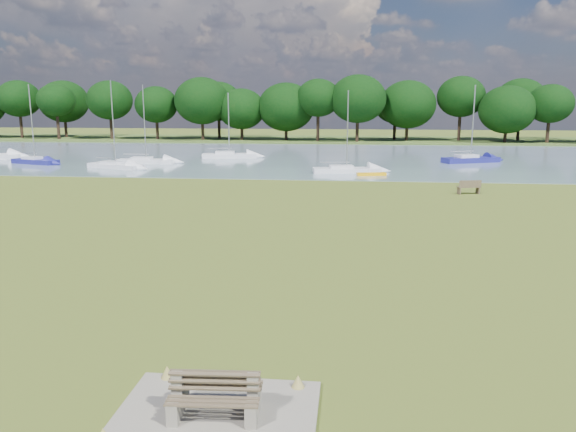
# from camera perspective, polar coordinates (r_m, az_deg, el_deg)

# --- Properties ---
(ground) EXTENTS (220.00, 220.00, 0.00)m
(ground) POSITION_cam_1_polar(r_m,az_deg,el_deg) (25.37, 0.07, -3.23)
(ground) COLOR olive
(river) EXTENTS (220.00, 40.00, 0.10)m
(river) POSITION_cam_1_polar(r_m,az_deg,el_deg) (66.75, 4.01, 5.97)
(river) COLOR slate
(river) RESTS_ON ground
(far_bank) EXTENTS (220.00, 20.00, 0.40)m
(far_bank) POSITION_cam_1_polar(r_m,az_deg,el_deg) (96.64, 4.75, 7.69)
(far_bank) COLOR #4C6626
(far_bank) RESTS_ON ground
(concrete_pad) EXTENTS (4.20, 3.20, 0.10)m
(concrete_pad) POSITION_cam_1_polar(r_m,az_deg,el_deg) (12.50, -7.34, -19.50)
(concrete_pad) COLOR gray
(concrete_pad) RESTS_ON ground
(bench_pair) EXTENTS (1.95, 1.22, 1.02)m
(bench_pair) POSITION_cam_1_polar(r_m,az_deg,el_deg) (12.27, -7.39, -17.64)
(bench_pair) COLOR gray
(bench_pair) RESTS_ON concrete_pad
(riverbank_bench) EXTENTS (1.71, 0.87, 1.01)m
(riverbank_bench) POSITION_cam_1_polar(r_m,az_deg,el_deg) (41.90, 17.93, 2.81)
(riverbank_bench) COLOR brown
(riverbank_bench) RESTS_ON ground
(kayak) EXTENTS (2.66, 1.20, 0.26)m
(kayak) POSITION_cam_1_polar(r_m,az_deg,el_deg) (50.19, 8.48, 4.23)
(kayak) COLOR #FAAF0A
(kayak) RESTS_ON river
(tree_line) EXTENTS (131.71, 8.67, 10.50)m
(tree_line) POSITION_cam_1_polar(r_m,az_deg,el_deg) (92.67, 1.88, 11.41)
(tree_line) COLOR black
(tree_line) RESTS_ON far_bank
(sailboat_0) EXTENTS (6.38, 2.74, 7.38)m
(sailboat_0) POSITION_cam_1_polar(r_m,az_deg,el_deg) (65.63, -6.05, 6.29)
(sailboat_0) COLOR silver
(sailboat_0) RESTS_ON river
(sailboat_1) EXTENTS (5.64, 3.18, 8.15)m
(sailboat_1) POSITION_cam_1_polar(r_m,az_deg,el_deg) (64.84, -24.34, 5.26)
(sailboat_1) COLOR navy
(sailboat_1) RESTS_ON river
(sailboat_2) EXTENTS (6.44, 4.08, 8.13)m
(sailboat_2) POSITION_cam_1_polar(r_m,az_deg,el_deg) (63.47, 18.01, 5.66)
(sailboat_2) COLOR navy
(sailboat_2) RESTS_ON river
(sailboat_3) EXTENTS (6.25, 3.79, 8.42)m
(sailboat_3) POSITION_cam_1_polar(r_m,az_deg,el_deg) (57.82, -17.17, 5.07)
(sailboat_3) COLOR silver
(sailboat_3) RESTS_ON river
(sailboat_8) EXTENTS (6.32, 2.68, 7.40)m
(sailboat_8) POSITION_cam_1_polar(r_m,az_deg,el_deg) (51.96, 5.91, 4.84)
(sailboat_8) COLOR silver
(sailboat_8) RESTS_ON river
(sailboat_9) EXTENTS (6.11, 2.04, 8.14)m
(sailboat_9) POSITION_cam_1_polar(r_m,az_deg,el_deg) (61.38, -14.27, 5.58)
(sailboat_9) COLOR silver
(sailboat_9) RESTS_ON river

